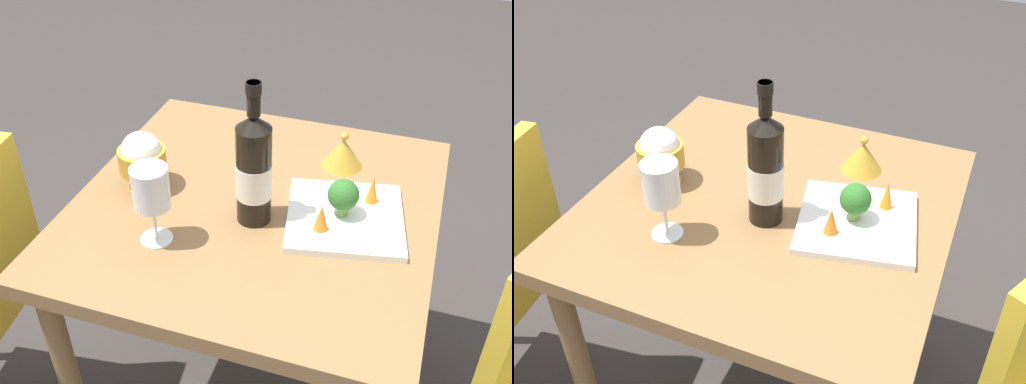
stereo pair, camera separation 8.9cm
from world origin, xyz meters
TOP-DOWN VIEW (x-y plane):
  - dining_table at (0.00, 0.00)m, footprint 0.81×0.81m
  - wine_bottle at (-0.05, -0.01)m, footprint 0.08×0.08m
  - wine_glass at (-0.19, 0.16)m, footprint 0.08×0.08m
  - rice_bowl at (-0.02, 0.27)m, footprint 0.11×0.11m
  - rice_bowl_lid at (0.21, -0.15)m, footprint 0.10×0.10m
  - serving_plate at (0.00, -0.20)m, footprint 0.29×0.29m
  - broccoli_floret at (0.00, -0.20)m, footprint 0.07×0.07m
  - carrot_garnish_left at (-0.06, -0.16)m, footprint 0.03×0.03m
  - carrot_garnish_right at (0.07, -0.25)m, footprint 0.03×0.03m

SIDE VIEW (x-z plane):
  - dining_table at x=0.00m, z-range 0.27..0.99m
  - serving_plate at x=0.00m, z-range 0.72..0.74m
  - rice_bowl_lid at x=0.21m, z-range 0.71..0.81m
  - carrot_garnish_left at x=-0.06m, z-range 0.74..0.80m
  - carrot_garnish_right at x=0.07m, z-range 0.74..0.80m
  - broccoli_floret at x=0.00m, z-range 0.74..0.83m
  - rice_bowl at x=-0.02m, z-range 0.72..0.87m
  - wine_bottle at x=-0.05m, z-range 0.69..1.01m
  - wine_glass at x=-0.19m, z-range 0.76..0.94m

